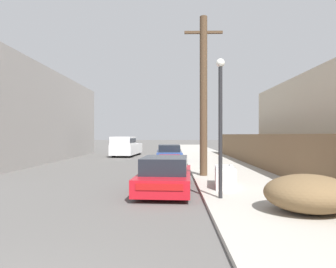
{
  "coord_description": "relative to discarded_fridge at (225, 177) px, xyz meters",
  "views": [
    {
      "loc": [
        2.28,
        -2.12,
        2.06
      ],
      "look_at": [
        2.03,
        10.92,
        2.08
      ],
      "focal_mm": 32.0,
      "sensor_mm": 36.0,
      "label": 1
    }
  ],
  "objects": [
    {
      "name": "discarded_fridge",
      "position": [
        0.0,
        0.0,
        0.0
      ],
      "size": [
        0.91,
        1.88,
        0.76
      ],
      "rotation": [
        0.0,
        0.0,
        -0.12
      ],
      "color": "silver",
      "rests_on": "sidewalk_curb"
    },
    {
      "name": "street_lamp",
      "position": [
        -0.48,
        -1.99,
        2.12
      ],
      "size": [
        0.26,
        0.26,
        4.25
      ],
      "color": "#232326",
      "rests_on": "sidewalk_curb"
    },
    {
      "name": "building_left_block",
      "position": [
        -14.3,
        12.19,
        2.93
      ],
      "size": [
        7.0,
        19.95,
        6.83
      ],
      "primitive_type": "cube",
      "color": "gray",
      "rests_on": "ground"
    },
    {
      "name": "wooden_fence",
      "position": [
        3.07,
        5.39,
        0.61
      ],
      "size": [
        0.08,
        32.7,
        1.96
      ],
      "primitive_type": "cube",
      "color": "brown",
      "rests_on": "sidewalk_curb"
    },
    {
      "name": "brush_pile",
      "position": [
        1.45,
        -3.61,
        0.1
      ],
      "size": [
        2.17,
        1.97,
        0.94
      ],
      "color": "brown",
      "rests_on": "sidewalk_curb"
    },
    {
      "name": "pickup_truck",
      "position": [
        -6.41,
        16.98,
        0.44
      ],
      "size": [
        2.38,
        5.66,
        1.85
      ],
      "rotation": [
        0.0,
        0.0,
        3.06
      ],
      "color": "silver",
      "rests_on": "ground"
    },
    {
      "name": "parked_sports_car_red",
      "position": [
        -2.19,
        -0.21,
        0.09
      ],
      "size": [
        2.06,
        4.73,
        1.26
      ],
      "rotation": [
        0.0,
        0.0,
        -0.06
      ],
      "color": "red",
      "rests_on": "ground"
    },
    {
      "name": "sidewalk_curb",
      "position": [
        1.12,
        14.5,
        -0.43
      ],
      "size": [
        4.2,
        63.0,
        0.12
      ],
      "primitive_type": "cube",
      "color": "#ADA89E",
      "rests_on": "ground"
    },
    {
      "name": "car_parked_mid",
      "position": [
        -2.25,
        11.36,
        0.13
      ],
      "size": [
        1.94,
        4.4,
        1.3
      ],
      "rotation": [
        0.0,
        0.0,
        0.03
      ],
      "color": "#2D478C",
      "rests_on": "ground"
    },
    {
      "name": "utility_pole",
      "position": [
        -0.49,
        3.03,
        3.47
      ],
      "size": [
        1.8,
        0.36,
        7.51
      ],
      "color": "#4C3826",
      "rests_on": "sidewalk_curb"
    }
  ]
}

